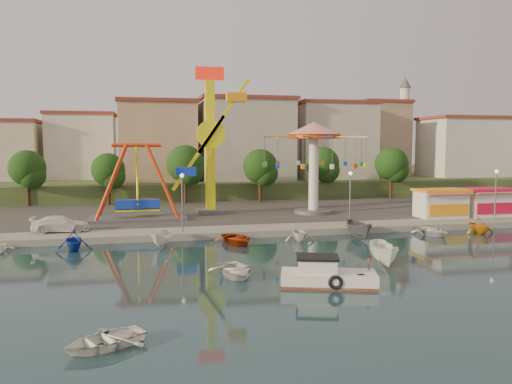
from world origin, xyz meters
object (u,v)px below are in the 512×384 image
object	(u,v)px
kamikaze_tower	(213,144)
wave_swinger	(314,147)
rowboat_a	(235,270)
skiff	(384,253)
van	(61,224)
pirate_ship_ride	(137,183)
cabin_motorboat	(326,277)

from	to	relation	value
kamikaze_tower	wave_swinger	xyz separation A→B (m)	(11.25, -2.08, -0.32)
rowboat_a	skiff	distance (m)	10.77
wave_swinger	rowboat_a	size ratio (longest dim) A/B	2.86
wave_swinger	van	size ratio (longest dim) A/B	2.33
pirate_ship_ride	wave_swinger	distance (m)	19.98
rowboat_a	skiff	bearing A→B (deg)	-2.10
skiff	van	xyz separation A→B (m)	(-23.80, 15.54, 0.50)
wave_swinger	skiff	distance (m)	23.82
skiff	van	distance (m)	28.43
kamikaze_tower	cabin_motorboat	xyz separation A→B (m)	(2.98, -28.67, -7.99)
pirate_ship_ride	skiff	world-z (taller)	pirate_ship_ride
wave_swinger	kamikaze_tower	bearing A→B (deg)	169.51
pirate_ship_ride	wave_swinger	size ratio (longest dim) A/B	0.86
wave_swinger	pirate_ship_ride	bearing A→B (deg)	-178.32
wave_swinger	van	bearing A→B (deg)	-165.15
pirate_ship_ride	skiff	xyz separation A→B (m)	(17.12, -21.94, -3.57)
pirate_ship_ride	wave_swinger	world-z (taller)	wave_swinger
cabin_motorboat	skiff	size ratio (longest dim) A/B	1.41
pirate_ship_ride	van	size ratio (longest dim) A/B	2.01
kamikaze_tower	skiff	world-z (taller)	kamikaze_tower
rowboat_a	skiff	xyz separation A→B (m)	(10.74, 0.69, 0.40)
cabin_motorboat	skiff	world-z (taller)	cabin_motorboat
van	pirate_ship_ride	bearing A→B (deg)	-48.41
kamikaze_tower	wave_swinger	world-z (taller)	kamikaze_tower
cabin_motorboat	van	size ratio (longest dim) A/B	1.21
cabin_motorboat	van	bearing A→B (deg)	149.55
kamikaze_tower	van	distance (m)	18.97
kamikaze_tower	skiff	xyz separation A→B (m)	(8.76, -24.59, -7.69)
kamikaze_tower	wave_swinger	bearing A→B (deg)	-10.49
rowboat_a	kamikaze_tower	bearing A→B (deg)	79.74
kamikaze_tower	rowboat_a	world-z (taller)	kamikaze_tower
skiff	van	size ratio (longest dim) A/B	0.85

